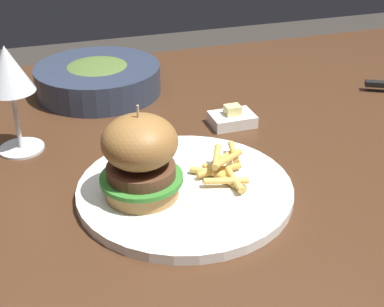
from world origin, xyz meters
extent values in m
cube|color=#472B19|center=(0.00, 0.00, 0.72)|extent=(1.39, 0.95, 0.04)
cylinder|color=#472B19|center=(0.64, 0.42, 0.35)|extent=(0.06, 0.06, 0.70)
cylinder|color=white|center=(-0.06, -0.11, 0.75)|extent=(0.29, 0.29, 0.01)
cylinder|color=#B78447|center=(-0.12, -0.12, 0.77)|extent=(0.10, 0.10, 0.02)
cylinder|color=#38842D|center=(-0.12, -0.12, 0.78)|extent=(0.11, 0.11, 0.01)
cylinder|color=brown|center=(-0.12, -0.12, 0.79)|extent=(0.09, 0.09, 0.02)
ellipsoid|color=#9C6A35|center=(-0.12, -0.12, 0.83)|extent=(0.10, 0.10, 0.07)
cylinder|color=#CCB78C|center=(-0.12, -0.12, 0.86)|extent=(0.00, 0.00, 0.05)
cylinder|color=#E0B251|center=(-0.01, -0.10, 0.76)|extent=(0.03, 0.05, 0.01)
cylinder|color=gold|center=(-0.01, -0.13, 0.76)|extent=(0.04, 0.07, 0.01)
cylinder|color=#EABC5B|center=(0.00, -0.13, 0.76)|extent=(0.01, 0.06, 0.01)
cylinder|color=#EABC5B|center=(-0.01, -0.14, 0.76)|extent=(0.06, 0.03, 0.01)
cylinder|color=gold|center=(0.01, -0.07, 0.76)|extent=(0.04, 0.03, 0.01)
cylinder|color=gold|center=(-0.01, -0.10, 0.76)|extent=(0.07, 0.02, 0.01)
cylinder|color=#E0B251|center=(0.02, -0.07, 0.77)|extent=(0.02, 0.06, 0.01)
cylinder|color=#EABC5B|center=(-0.03, -0.10, 0.76)|extent=(0.05, 0.04, 0.01)
cylinder|color=gold|center=(0.00, -0.11, 0.78)|extent=(0.05, 0.04, 0.01)
cylinder|color=#E0B251|center=(-0.01, -0.10, 0.78)|extent=(0.03, 0.06, 0.01)
cylinder|color=silver|center=(-0.27, 0.09, 0.74)|extent=(0.07, 0.07, 0.00)
cylinder|color=silver|center=(-0.27, 0.09, 0.79)|extent=(0.01, 0.01, 0.09)
cone|color=silver|center=(-0.27, 0.09, 0.87)|extent=(0.07, 0.07, 0.07)
cube|color=black|center=(0.41, 0.11, 0.76)|extent=(0.06, 0.04, 0.01)
cube|color=white|center=(0.08, 0.06, 0.75)|extent=(0.07, 0.05, 0.02)
cube|color=#F4E58C|center=(0.08, 0.06, 0.77)|extent=(0.03, 0.02, 0.02)
cylinder|color=#2D384C|center=(-0.11, 0.28, 0.77)|extent=(0.24, 0.24, 0.05)
ellipsoid|color=#4C662D|center=(-0.11, 0.28, 0.79)|extent=(0.13, 0.13, 0.02)
camera|label=1|loc=(-0.25, -0.70, 1.15)|focal=50.00mm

